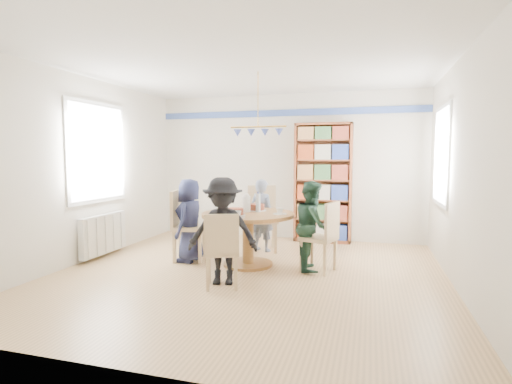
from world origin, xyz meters
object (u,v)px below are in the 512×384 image
(chair_left, at_px, (184,222))
(bookshelf, at_px, (323,184))
(chair_right, at_px, (324,234))
(chair_far, at_px, (262,215))
(chair_near, at_px, (222,247))
(person_left, at_px, (190,220))
(radiator, at_px, (104,234))
(dining_table, at_px, (248,226))
(person_right, at_px, (312,226))
(person_near, at_px, (223,231))
(person_far, at_px, (262,215))

(chair_left, distance_m, bookshelf, 2.68)
(chair_right, distance_m, chair_far, 1.53)
(bookshelf, bearing_deg, chair_near, -105.38)
(person_left, bearing_deg, chair_near, 41.04)
(radiator, bearing_deg, dining_table, 3.27)
(person_right, height_order, person_near, person_near)
(chair_far, xyz_separation_m, chair_near, (0.07, -2.04, -0.09))
(chair_right, distance_m, chair_near, 1.47)
(chair_right, xyz_separation_m, chair_far, (-1.13, 1.02, 0.06))
(dining_table, distance_m, person_far, 0.90)
(person_far, xyz_separation_m, person_near, (-0.01, -1.77, 0.06))
(chair_far, relative_size, person_near, 0.82)
(chair_far, relative_size, person_left, 0.87)
(chair_far, bearing_deg, person_left, -129.60)
(dining_table, xyz_separation_m, chair_far, (-0.06, 0.99, 0.03))
(dining_table, relative_size, chair_near, 1.46)
(chair_left, xyz_separation_m, bookshelf, (1.83, 1.89, 0.48))
(chair_near, xyz_separation_m, person_near, (-0.06, 0.18, 0.15))
(person_left, relative_size, person_right, 1.00)
(person_near, distance_m, bookshelf, 2.94)
(chair_far, height_order, person_near, person_near)
(bookshelf, bearing_deg, person_left, -131.66)
(chair_right, xyz_separation_m, person_left, (-1.96, 0.02, 0.09))
(person_far, height_order, bookshelf, bookshelf)
(chair_right, bearing_deg, person_near, -143.26)
(radiator, bearing_deg, person_far, 24.66)
(radiator, distance_m, chair_left, 1.31)
(radiator, relative_size, chair_far, 0.94)
(person_right, height_order, person_far, person_right)
(chair_right, bearing_deg, dining_table, 178.03)
(radiator, xyz_separation_m, person_right, (3.19, 0.17, 0.26))
(radiator, distance_m, person_near, 2.38)
(person_right, xyz_separation_m, bookshelf, (-0.08, 1.87, 0.45))
(dining_table, height_order, person_left, person_left)
(dining_table, height_order, person_right, person_right)
(person_near, height_order, bookshelf, bookshelf)
(dining_table, height_order, person_near, person_near)
(chair_right, relative_size, person_left, 0.78)
(person_far, bearing_deg, chair_near, 110.40)
(person_left, xyz_separation_m, person_near, (0.84, -0.86, 0.04))
(person_near, bearing_deg, chair_left, 125.38)
(chair_left, bearing_deg, chair_right, -1.55)
(chair_left, relative_size, person_far, 0.88)
(chair_right, distance_m, person_left, 1.96)
(person_left, relative_size, person_near, 0.94)
(chair_far, bearing_deg, person_far, -78.36)
(chair_far, height_order, person_far, person_far)
(person_left, bearing_deg, dining_table, 91.31)
(chair_far, xyz_separation_m, person_left, (-0.83, -1.00, 0.02))
(radiator, bearing_deg, bookshelf, 33.23)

